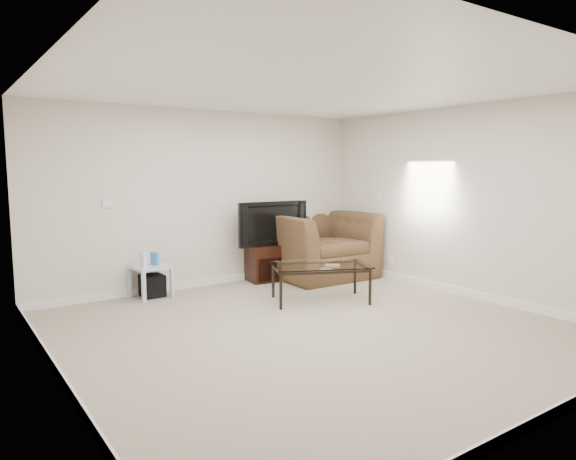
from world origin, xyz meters
TOP-DOWN VIEW (x-y plane):
  - floor at (0.00, 0.00)m, footprint 5.00×5.00m
  - ceiling at (0.00, 0.00)m, footprint 5.00×5.00m
  - wall_back at (0.00, 2.50)m, footprint 5.00×0.02m
  - wall_left at (-2.50, 0.00)m, footprint 0.02×5.00m
  - wall_right at (2.50, 0.00)m, footprint 0.02×5.00m
  - plate_back at (-1.40, 2.49)m, footprint 0.12×0.02m
  - plate_right_switch at (2.49, 1.60)m, footprint 0.02×0.09m
  - plate_right_outlet at (2.49, 1.30)m, footprint 0.02×0.08m
  - tv_stand at (0.90, 2.28)m, footprint 0.71×0.53m
  - dvd_player at (0.90, 2.24)m, footprint 0.35×0.27m
  - television at (0.90, 2.25)m, footprint 1.06×0.25m
  - side_table at (-0.94, 2.28)m, footprint 0.50×0.50m
  - subwoofer at (-0.92, 2.30)m, footprint 0.29×0.29m
  - game_console at (-1.04, 2.25)m, footprint 0.05×0.14m
  - game_case at (-0.89, 2.27)m, footprint 0.08×0.13m
  - recliner at (1.69, 2.05)m, footprint 1.54×1.02m
  - coffee_table at (0.76, 0.86)m, footprint 1.38×1.12m
  - remote at (0.84, 0.71)m, footprint 0.18×0.15m

SIDE VIEW (x-z plane):
  - floor at x=0.00m, z-range 0.00..0.00m
  - subwoofer at x=-0.92m, z-range 0.01..0.29m
  - side_table at x=-0.94m, z-range 0.00..0.43m
  - coffee_table at x=0.76m, z-range 0.00..0.47m
  - tv_stand at x=0.90m, z-range 0.00..0.55m
  - plate_right_outlet at x=2.49m, z-range 0.24..0.36m
  - dvd_player at x=0.90m, z-range 0.43..0.48m
  - remote at x=0.84m, z-range 0.47..0.49m
  - game_case at x=-0.89m, z-range 0.43..0.60m
  - game_console at x=-1.04m, z-range 0.43..0.62m
  - recliner at x=1.69m, z-range 0.00..1.33m
  - television at x=0.90m, z-range 0.55..1.20m
  - wall_back at x=0.00m, z-range 0.00..2.50m
  - wall_left at x=-2.50m, z-range 0.00..2.50m
  - wall_right at x=2.50m, z-range 0.00..2.50m
  - plate_back at x=-1.40m, z-range 1.19..1.31m
  - plate_right_switch at x=2.49m, z-range 1.19..1.31m
  - ceiling at x=0.00m, z-range 2.50..2.50m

